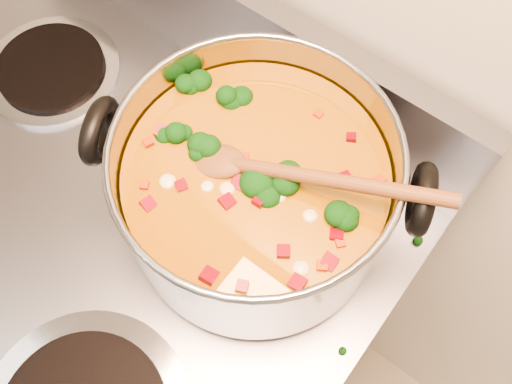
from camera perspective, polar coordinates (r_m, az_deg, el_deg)
electric_range at (r=1.17m, az=-11.86°, el=-11.30°), size 0.77×0.69×1.08m
stockpot at (r=0.63m, az=0.01°, el=0.15°), size 0.36×0.30×0.18m
wooden_spoon at (r=0.58m, az=1.56°, el=2.19°), size 0.27×0.12×0.08m
cooktop_crumbs at (r=0.75m, az=-8.38°, el=2.58°), size 0.40×0.12×0.01m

